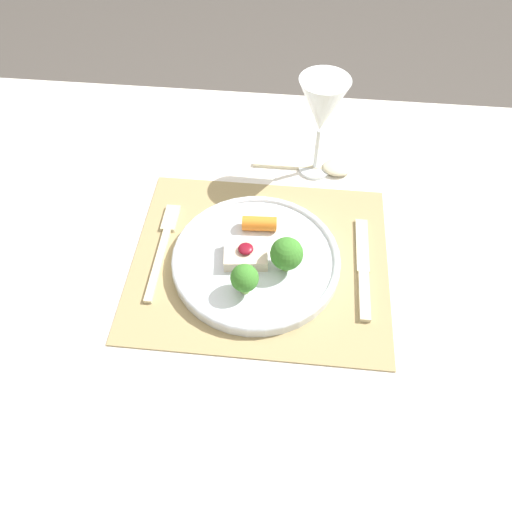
{
  "coord_description": "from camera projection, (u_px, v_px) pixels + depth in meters",
  "views": [
    {
      "loc": [
        0.04,
        -0.48,
        1.37
      ],
      "look_at": [
        -0.01,
        -0.01,
        0.76
      ],
      "focal_mm": 35.0,
      "sensor_mm": 36.0,
      "label": 1
    }
  ],
  "objects": [
    {
      "name": "placemat",
      "position": [
        260.0,
        260.0,
        0.8
      ],
      "size": [
        0.41,
        0.35,
        0.0
      ],
      "primitive_type": "cube",
      "color": "#9E895B",
      "rests_on": "dining_table"
    },
    {
      "name": "spoon",
      "position": [
        327.0,
        167.0,
        0.93
      ],
      "size": [
        0.18,
        0.05,
        0.02
      ],
      "rotation": [
        0.0,
        0.0,
        0.02
      ],
      "color": "beige",
      "rests_on": "dining_table"
    },
    {
      "name": "knife",
      "position": [
        363.0,
        274.0,
        0.78
      ],
      "size": [
        0.02,
        0.2,
        0.01
      ],
      "rotation": [
        0.0,
        0.0,
        0.03
      ],
      "color": "beige",
      "rests_on": "placemat"
    },
    {
      "name": "wine_glass_near",
      "position": [
        322.0,
        109.0,
        0.83
      ],
      "size": [
        0.08,
        0.08,
        0.19
      ],
      "color": "white",
      "rests_on": "dining_table"
    },
    {
      "name": "fork",
      "position": [
        164.0,
        243.0,
        0.82
      ],
      "size": [
        0.02,
        0.2,
        0.01
      ],
      "rotation": [
        0.0,
        0.0,
        0.05
      ],
      "color": "beige",
      "rests_on": "placemat"
    },
    {
      "name": "ground_plane",
      "position": [
        258.0,
        421.0,
        1.38
      ],
      "size": [
        8.0,
        8.0,
        0.0
      ],
      "primitive_type": "plane",
      "color": "#4C4742"
    },
    {
      "name": "dinner_plate",
      "position": [
        257.0,
        259.0,
        0.78
      ],
      "size": [
        0.27,
        0.27,
        0.08
      ],
      "color": "silver",
      "rests_on": "placemat"
    },
    {
      "name": "dining_table",
      "position": [
        260.0,
        292.0,
        0.87
      ],
      "size": [
        1.43,
        0.92,
        0.73
      ],
      "color": "white",
      "rests_on": "ground_plane"
    }
  ]
}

